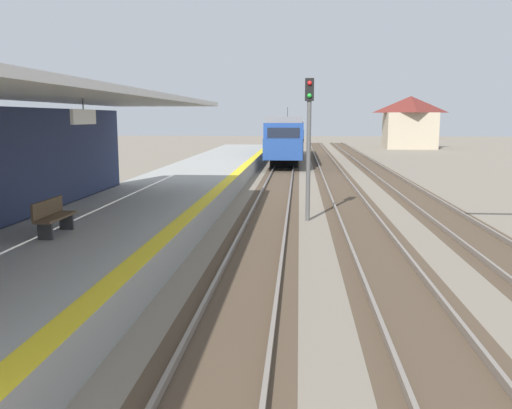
# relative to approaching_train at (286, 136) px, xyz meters

# --- Properties ---
(station_platform) EXTENTS (5.00, 80.00, 0.91)m
(station_platform) POSITION_rel_approaching_train_xyz_m (-4.40, -29.08, -1.73)
(station_platform) COLOR #999993
(station_platform) RESTS_ON ground
(track_pair_nearest_platform) EXTENTS (2.34, 120.00, 0.16)m
(track_pair_nearest_platform) POSITION_rel_approaching_train_xyz_m (-0.00, -25.08, -2.13)
(track_pair_nearest_platform) COLOR #4C3D2D
(track_pair_nearest_platform) RESTS_ON ground
(track_pair_middle) EXTENTS (2.34, 120.00, 0.16)m
(track_pair_middle) POSITION_rel_approaching_train_xyz_m (3.40, -25.08, -2.13)
(track_pair_middle) COLOR #4C3D2D
(track_pair_middle) RESTS_ON ground
(track_pair_far_side) EXTENTS (2.34, 120.00, 0.16)m
(track_pair_far_side) POSITION_rel_approaching_train_xyz_m (6.80, -25.08, -2.13)
(track_pair_far_side) COLOR #4C3D2D
(track_pair_far_side) RESTS_ON ground
(approaching_train) EXTENTS (2.93, 19.60, 4.76)m
(approaching_train) POSITION_rel_approaching_train_xyz_m (0.00, 0.00, 0.00)
(approaching_train) COLOR navy
(approaching_train) RESTS_ON ground
(rail_signal_post) EXTENTS (0.32, 0.34, 5.20)m
(rail_signal_post) POSITION_rel_approaching_train_xyz_m (1.49, -27.83, 1.02)
(rail_signal_post) COLOR #4C4C4C
(rail_signal_post) RESTS_ON ground
(platform_bench) EXTENTS (0.45, 1.60, 0.88)m
(platform_bench) POSITION_rel_approaching_train_xyz_m (-4.99, -34.87, -0.80)
(platform_bench) COLOR brown
(platform_bench) RESTS_ON station_platform
(distant_trackside_house) EXTENTS (6.60, 5.28, 6.40)m
(distant_trackside_house) POSITION_rel_approaching_train_xyz_m (14.71, 20.59, 1.16)
(distant_trackside_house) COLOR tan
(distant_trackside_house) RESTS_ON ground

